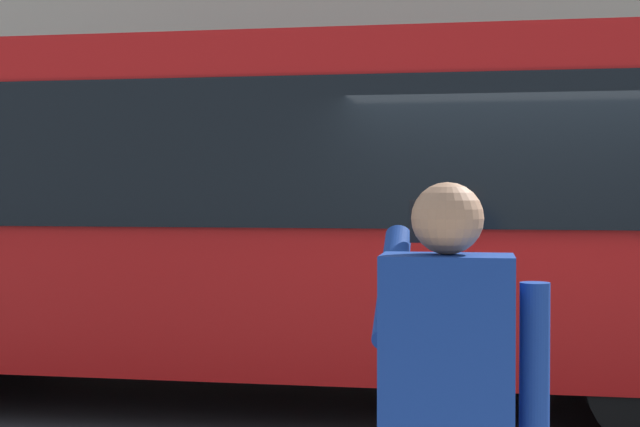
# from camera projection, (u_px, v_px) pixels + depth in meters

# --- Properties ---
(red_bus) EXTENTS (9.05, 2.54, 3.08)m
(red_bus) POSITION_uv_depth(u_px,v_px,m) (270.00, 206.00, 7.99)
(red_bus) COLOR red
(red_bus) RESTS_ON ground_plane
(pedestrian_photographer) EXTENTS (0.53, 0.52, 1.70)m
(pedestrian_photographer) POSITION_uv_depth(u_px,v_px,m) (448.00, 415.00, 2.81)
(pedestrian_photographer) COLOR #2D2D33
(pedestrian_photographer) RESTS_ON sidewalk_curb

